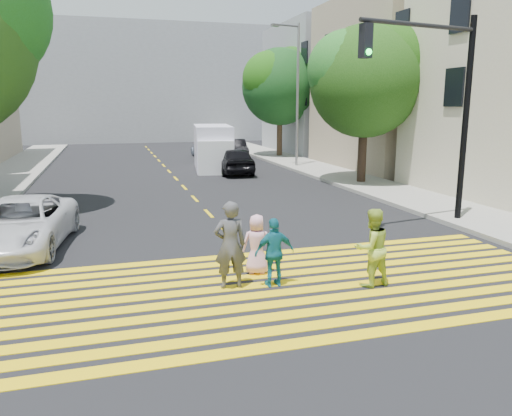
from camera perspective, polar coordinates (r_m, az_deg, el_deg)
name	(u,v)px	position (r m, az deg, el deg)	size (l,w,h in m)	color
ground	(301,311)	(9.65, 5.15, -11.70)	(120.00, 120.00, 0.00)	black
sidewalk_left	(13,173)	(30.89, -26.02, 3.57)	(3.00, 40.00, 0.15)	gray
sidewalk_right	(348,178)	(26.31, 10.44, 3.34)	(3.00, 60.00, 0.15)	gray
crosswalk	(279,288)	(10.75, 2.63, -9.10)	(13.40, 5.30, 0.01)	yellow
lane_line	(166,168)	(31.13, -10.23, 4.50)	(0.12, 34.40, 0.01)	yellow
building_right_tan	(418,85)	(32.82, 17.99, 13.23)	(10.00, 10.00, 10.00)	tan
building_right_grey	(339,90)	(42.39, 9.42, 13.17)	(10.00, 10.00, 10.00)	gray
backdrop_block	(137,84)	(56.36, -13.43, 13.64)	(30.00, 8.00, 12.00)	gray
tree_right_near	(367,76)	(24.75, 12.56, 14.56)	(6.95, 6.70, 7.63)	black
tree_right_far	(281,83)	(37.13, 2.84, 14.12)	(6.63, 6.40, 7.97)	#33281C
pedestrian_man	(230,245)	(10.49, -2.97, -4.26)	(0.69, 0.45, 1.88)	#444347
pedestrian_woman	(372,248)	(10.92, 13.09, -4.43)	(0.82, 0.64, 1.69)	#A6C43E
pedestrian_child	(257,244)	(11.44, 0.10, -4.17)	(0.68, 0.44, 1.39)	#EBA9C0
pedestrian_extra	(274,252)	(10.65, 2.12, -5.09)	(0.88, 0.36, 1.49)	#166B82
white_sedan	(20,224)	(14.75, -25.41, -1.71)	(2.29, 4.96, 1.38)	silver
dark_car_near	(235,160)	(28.24, -2.45, 5.49)	(1.80, 4.48, 1.53)	black
silver_car	(205,149)	(37.15, -5.81, 6.73)	(1.74, 4.28, 1.24)	#9DA7BA
dark_car_parked	(235,149)	(35.87, -2.41, 6.73)	(1.48, 4.25, 1.40)	black
white_van	(213,149)	(30.09, -4.93, 6.76)	(2.78, 5.75, 2.61)	white
traffic_signal	(440,92)	(16.56, 20.30, 12.37)	(4.40, 1.10, 6.51)	black
street_lamp	(295,87)	(30.79, 4.50, 13.67)	(1.92, 0.57, 8.51)	gray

